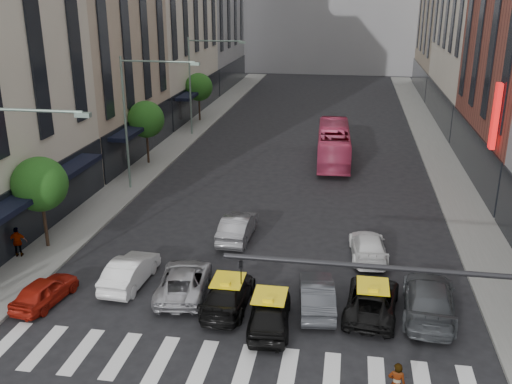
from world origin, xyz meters
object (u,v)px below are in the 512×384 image
at_px(streetlamp_mid, 138,106).
at_px(streetlamp_far, 200,73).
at_px(pedestrian_far, 18,242).
at_px(car_red, 45,291).
at_px(bus, 334,144).
at_px(taxi_center, 270,312).
at_px(taxi_left, 228,294).
at_px(car_white_front, 130,271).

relative_size(streetlamp_mid, streetlamp_far, 1.00).
bearing_deg(pedestrian_far, car_red, 115.44).
bearing_deg(bus, taxi_center, 83.68).
distance_m(taxi_left, pedestrian_far, 12.06).
distance_m(taxi_center, bus, 24.97).
height_order(streetlamp_far, taxi_center, streetlamp_far).
relative_size(streetlamp_mid, taxi_center, 2.14).
relative_size(car_white_front, taxi_left, 0.93).
height_order(streetlamp_mid, taxi_left, streetlamp_mid).
height_order(taxi_center, pedestrian_far, pedestrian_far).
relative_size(car_red, bus, 0.34).
bearing_deg(pedestrian_far, bus, -143.62).
bearing_deg(taxi_left, car_red, 7.76).
bearing_deg(bus, streetlamp_mid, 33.44).
bearing_deg(taxi_center, car_white_front, -24.32).
relative_size(streetlamp_mid, car_white_front, 2.16).
relative_size(streetlamp_far, car_white_front, 2.16).
bearing_deg(taxi_center, streetlamp_mid, -58.92).
distance_m(streetlamp_far, bus, 15.12).
xyz_separation_m(car_red, bus, (11.75, 24.66, 0.85)).
distance_m(bus, pedestrian_far, 25.81).
xyz_separation_m(streetlamp_far, taxi_center, (11.16, -31.60, -5.19)).
distance_m(streetlamp_mid, streetlamp_far, 16.00).
distance_m(car_red, car_white_front, 3.85).
xyz_separation_m(taxi_center, pedestrian_far, (-13.71, 4.15, 0.24)).
relative_size(car_red, taxi_center, 0.85).
bearing_deg(bus, streetlamp_far, -30.18).
bearing_deg(streetlamp_mid, car_red, -86.09).
xyz_separation_m(car_white_front, taxi_center, (7.01, -2.53, 0.03)).
bearing_deg(pedestrian_far, taxi_center, 146.01).
distance_m(car_red, taxi_center, 10.12).
xyz_separation_m(streetlamp_mid, taxi_center, (11.16, -15.60, -5.19)).
height_order(car_red, car_white_front, car_white_front).
bearing_deg(car_white_front, bus, -108.43).
bearing_deg(taxi_center, streetlamp_far, -75.05).
xyz_separation_m(car_white_front, bus, (8.65, 22.37, 0.77)).
distance_m(streetlamp_mid, taxi_left, 17.81).
height_order(streetlamp_far, car_white_front, streetlamp_far).
bearing_deg(car_red, streetlamp_mid, -78.23).
xyz_separation_m(streetlamp_far, bus, (12.80, -6.70, -4.45)).
relative_size(car_red, car_white_front, 0.85).
height_order(car_white_front, pedestrian_far, pedestrian_far).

